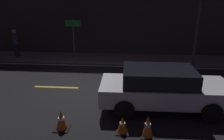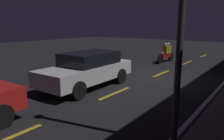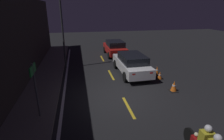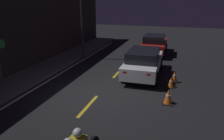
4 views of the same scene
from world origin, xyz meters
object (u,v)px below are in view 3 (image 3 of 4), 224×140
at_px(traffic_cone_mid, 160,76).
at_px(shop_sign, 34,80).
at_px(street_lamp, 62,27).
at_px(sedan_white, 132,63).
at_px(traffic_cone_far, 157,71).
at_px(taxi_red, 115,48).
at_px(traffic_cone_near, 174,86).

relative_size(traffic_cone_mid, shop_sign, 0.22).
relative_size(shop_sign, street_lamp, 0.42).
bearing_deg(street_lamp, sedan_white, -116.10).
relative_size(traffic_cone_mid, street_lamp, 0.09).
bearing_deg(traffic_cone_mid, shop_sign, 114.12).
bearing_deg(shop_sign, sedan_white, -50.65).
height_order(traffic_cone_far, shop_sign, shop_sign).
bearing_deg(street_lamp, traffic_cone_far, -114.44).
distance_m(taxi_red, shop_sign, 11.56).
distance_m(traffic_cone_near, traffic_cone_mid, 1.88).
bearing_deg(traffic_cone_far, traffic_cone_near, 176.60).
xyz_separation_m(traffic_cone_near, traffic_cone_mid, (1.88, -0.02, -0.06)).
bearing_deg(sedan_white, street_lamp, 63.05).
xyz_separation_m(traffic_cone_mid, street_lamp, (3.72, 6.43, 2.98)).
bearing_deg(traffic_cone_near, street_lamp, 48.84).
bearing_deg(sedan_white, traffic_cone_near, -154.72).
bearing_deg(traffic_cone_near, shop_sign, 100.62).
relative_size(sedan_white, traffic_cone_near, 7.09).
height_order(traffic_cone_near, street_lamp, street_lamp).
xyz_separation_m(taxi_red, shop_sign, (-10.09, 5.54, 1.05)).
height_order(sedan_white, traffic_cone_far, sedan_white).
distance_m(traffic_cone_far, street_lamp, 7.77).
height_order(traffic_cone_mid, shop_sign, shop_sign).
xyz_separation_m(traffic_cone_mid, shop_sign, (-3.23, 7.21, 1.59)).
distance_m(traffic_cone_far, shop_sign, 8.48).
bearing_deg(shop_sign, traffic_cone_near, -79.38).
bearing_deg(sedan_white, shop_sign, 128.51).
bearing_deg(taxi_red, shop_sign, 150.60).
bearing_deg(traffic_cone_mid, traffic_cone_far, -10.09).
height_order(sedan_white, street_lamp, street_lamp).
bearing_deg(street_lamp, taxi_red, -56.51).
bearing_deg(taxi_red, traffic_cone_far, -164.27).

